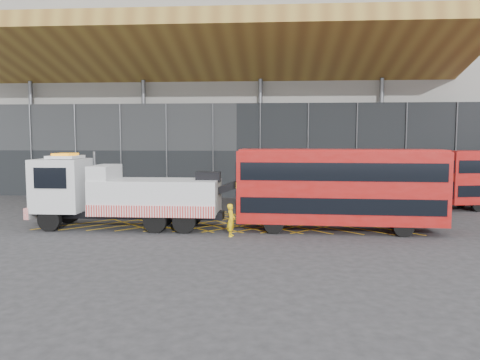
{
  "coord_description": "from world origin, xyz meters",
  "views": [
    {
      "loc": [
        5.14,
        -28.23,
        5.1
      ],
      "look_at": [
        3.0,
        1.5,
        2.4
      ],
      "focal_mm": 35.0,
      "sensor_mm": 36.0,
      "label": 1
    }
  ],
  "objects": [
    {
      "name": "road_markings",
      "position": [
        2.4,
        0.0,
        0.01
      ],
      "size": [
        21.56,
        7.16,
        0.01
      ],
      "color": "#EDB016",
      "rests_on": "ground_plane"
    },
    {
      "name": "ground_plane",
      "position": [
        0.0,
        0.0,
        0.0
      ],
      "size": [
        120.0,
        120.0,
        0.0
      ],
      "primitive_type": "plane",
      "color": "#28282B"
    },
    {
      "name": "worker",
      "position": [
        2.96,
        -4.44,
        0.85
      ],
      "size": [
        0.46,
        0.65,
        1.7
      ],
      "primitive_type": "imported",
      "rotation": [
        0.0,
        0.0,
        1.48
      ],
      "color": "yellow",
      "rests_on": "ground_plane"
    },
    {
      "name": "recovery_truck",
      "position": [
        -3.48,
        -2.62,
        1.99
      ],
      "size": [
        12.3,
        3.0,
        4.3
      ],
      "rotation": [
        0.0,
        0.0,
        -0.01
      ],
      "color": "black",
      "rests_on": "ground_plane"
    },
    {
      "name": "bus_towed",
      "position": [
        8.7,
        -2.68,
        2.49
      ],
      "size": [
        11.12,
        3.07,
        4.48
      ],
      "rotation": [
        0.0,
        0.0,
        -0.04
      ],
      "color": "#9E0F0C",
      "rests_on": "ground_plane"
    },
    {
      "name": "construction_building",
      "position": [
        1.92,
        18.4,
        8.98
      ],
      "size": [
        55.0,
        23.97,
        18.0
      ],
      "color": "gray",
      "rests_on": "ground_plane"
    }
  ]
}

